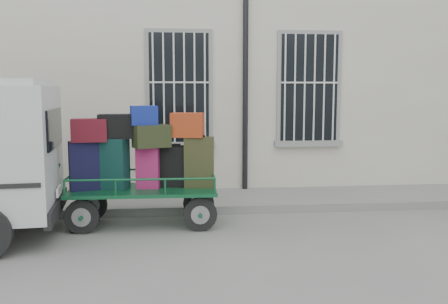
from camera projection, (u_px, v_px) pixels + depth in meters
ground at (210, 237)px, 7.50m from camera, size 80.00×80.00×0.00m
building at (193, 59)px, 12.56m from camera, size 24.00×5.15×6.00m
sidewalk at (202, 201)px, 9.66m from camera, size 24.00×1.70×0.15m
luggage_cart at (141, 162)px, 8.06m from camera, size 2.79×1.13×1.95m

